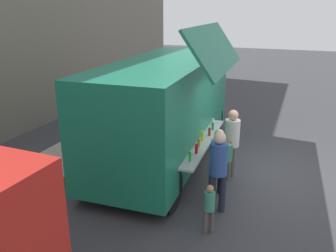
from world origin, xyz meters
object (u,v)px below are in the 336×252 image
Objects in this scene: customer_front_ordering at (232,139)px; customer_rear_waiting at (218,165)px; food_truck_main at (166,107)px; trash_bin at (153,101)px; customer_mid_with_backpack at (219,156)px; child_near_queue at (209,205)px.

customer_rear_waiting reaches higher than customer_front_ordering.
food_truck_main reaches higher than trash_bin.
customer_front_ordering reaches higher than customer_mid_with_backpack.
customer_mid_with_backpack is 1.54m from child_near_queue.
trash_bin is 0.50× the size of customer_front_ordering.
child_near_queue is at bearing -147.73° from food_truck_main.
customer_mid_with_backpack is (-0.90, 0.09, -0.09)m from customer_front_ordering.
customer_front_ordering is 1.13× the size of customer_mid_with_backpack.
food_truck_main is 6.34× the size of child_near_queue.
customer_rear_waiting is (-1.62, -0.06, 0.01)m from customer_front_ordering.
customer_mid_with_backpack reaches higher than child_near_queue.
customer_mid_with_backpack is 1.56× the size of child_near_queue.
food_truck_main is 3.59× the size of customer_rear_waiting.
customer_mid_with_backpack is (-1.42, -1.84, -0.57)m from food_truck_main.
trash_bin is at bearing -15.22° from customer_mid_with_backpack.
food_truck_main is at bearing 1.44° from customer_mid_with_backpack.
trash_bin is 7.82m from customer_rear_waiting.
trash_bin is 8.47m from child_near_queue.
customer_mid_with_backpack is at bearing -144.20° from trash_bin.
food_truck_main is 4.06× the size of customer_mid_with_backpack.
customer_front_ordering is 2.43m from child_near_queue.
customer_front_ordering is 1.62m from customer_rear_waiting.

